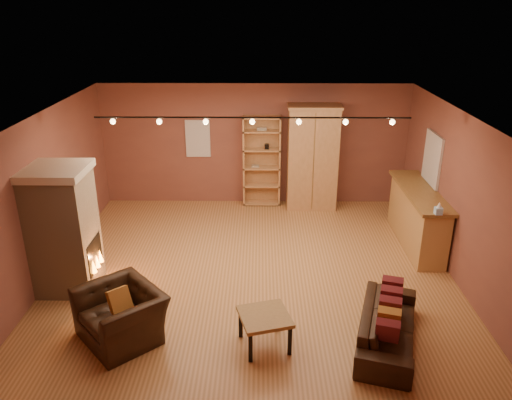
{
  "coord_description": "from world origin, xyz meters",
  "views": [
    {
      "loc": [
        0.14,
        -7.87,
        4.53
      ],
      "look_at": [
        0.06,
        0.2,
        1.26
      ],
      "focal_mm": 35.0,
      "sensor_mm": 36.0,
      "label": 1
    }
  ],
  "objects_px": {
    "armchair": "(120,307)",
    "bookcase": "(262,160)",
    "bar_counter": "(417,217)",
    "loveseat": "(389,320)",
    "fireplace": "(64,229)",
    "coffee_table": "(265,319)",
    "armoire": "(312,157)"
  },
  "relations": [
    {
      "from": "armchair",
      "to": "bookcase",
      "type": "bearing_deg",
      "value": 117.03
    },
    {
      "from": "bar_counter",
      "to": "loveseat",
      "type": "xyz_separation_m",
      "value": [
        -1.27,
        -3.1,
        -0.2
      ]
    },
    {
      "from": "fireplace",
      "to": "bar_counter",
      "type": "xyz_separation_m",
      "value": [
        6.24,
        1.64,
        -0.48
      ]
    },
    {
      "from": "fireplace",
      "to": "bar_counter",
      "type": "bearing_deg",
      "value": 14.74
    },
    {
      "from": "armchair",
      "to": "loveseat",
      "type": "bearing_deg",
      "value": 46.95
    },
    {
      "from": "fireplace",
      "to": "coffee_table",
      "type": "distance_m",
      "value": 3.64
    },
    {
      "from": "armoire",
      "to": "coffee_table",
      "type": "distance_m",
      "value": 5.25
    },
    {
      "from": "armchair",
      "to": "coffee_table",
      "type": "xyz_separation_m",
      "value": [
        2.03,
        -0.17,
        -0.07
      ]
    },
    {
      "from": "armchair",
      "to": "coffee_table",
      "type": "distance_m",
      "value": 2.04
    },
    {
      "from": "bookcase",
      "to": "armchair",
      "type": "xyz_separation_m",
      "value": [
        -1.99,
        -5.1,
        -0.57
      ]
    },
    {
      "from": "bookcase",
      "to": "bar_counter",
      "type": "xyz_separation_m",
      "value": [
        3.04,
        -2.1,
        -0.49
      ]
    },
    {
      "from": "loveseat",
      "to": "bookcase",
      "type": "bearing_deg",
      "value": 35.47
    },
    {
      "from": "armoire",
      "to": "bar_counter",
      "type": "relative_size",
      "value": 1.0
    },
    {
      "from": "bookcase",
      "to": "coffee_table",
      "type": "relative_size",
      "value": 2.57
    },
    {
      "from": "loveseat",
      "to": "coffee_table",
      "type": "distance_m",
      "value": 1.73
    },
    {
      "from": "bar_counter",
      "to": "loveseat",
      "type": "bearing_deg",
      "value": -112.32
    },
    {
      "from": "armchair",
      "to": "fireplace",
      "type": "bearing_deg",
      "value": -179.96
    },
    {
      "from": "fireplace",
      "to": "bookcase",
      "type": "xyz_separation_m",
      "value": [
        3.21,
        3.74,
        0.01
      ]
    },
    {
      "from": "armoire",
      "to": "armchair",
      "type": "height_order",
      "value": "armoire"
    },
    {
      "from": "bookcase",
      "to": "fireplace",
      "type": "bearing_deg",
      "value": -130.61
    },
    {
      "from": "armchair",
      "to": "coffee_table",
      "type": "relative_size",
      "value": 1.65
    },
    {
      "from": "coffee_table",
      "to": "loveseat",
      "type": "bearing_deg",
      "value": 2.48
    },
    {
      "from": "armoire",
      "to": "bar_counter",
      "type": "bearing_deg",
      "value": -45.25
    },
    {
      "from": "bar_counter",
      "to": "armoire",
      "type": "bearing_deg",
      "value": 134.75
    },
    {
      "from": "bar_counter",
      "to": "armchair",
      "type": "bearing_deg",
      "value": -149.15
    },
    {
      "from": "loveseat",
      "to": "armoire",
      "type": "bearing_deg",
      "value": 23.73
    },
    {
      "from": "armoire",
      "to": "bookcase",
      "type": "bearing_deg",
      "value": 170.49
    },
    {
      "from": "fireplace",
      "to": "loveseat",
      "type": "relative_size",
      "value": 1.09
    },
    {
      "from": "fireplace",
      "to": "armoire",
      "type": "distance_m",
      "value": 5.62
    },
    {
      "from": "bookcase",
      "to": "loveseat",
      "type": "height_order",
      "value": "bookcase"
    },
    {
      "from": "bookcase",
      "to": "armoire",
      "type": "xyz_separation_m",
      "value": [
        1.15,
        -0.19,
        0.13
      ]
    },
    {
      "from": "armchair",
      "to": "coffee_table",
      "type": "height_order",
      "value": "armchair"
    }
  ]
}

